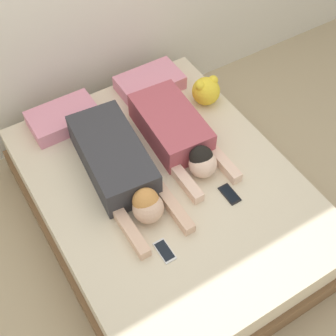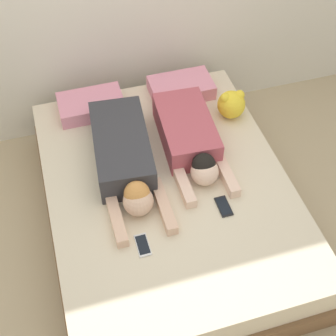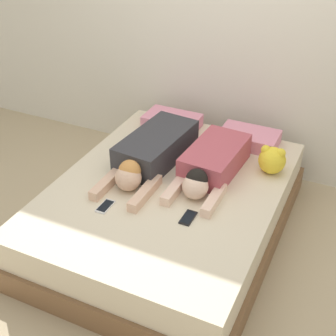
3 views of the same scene
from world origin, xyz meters
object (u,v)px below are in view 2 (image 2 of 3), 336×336
Objects in this scene: pillow_head_left at (91,105)px; cell_phone_left at (143,245)px; bed at (168,203)px; pillow_head_right at (181,88)px; person_right at (190,139)px; person_left at (125,158)px; plush_toy at (231,104)px; cell_phone_right at (224,206)px.

cell_phone_left is at bearing -86.60° from pillow_head_left.
cell_phone_left is (-0.28, -0.41, 0.23)m from bed.
pillow_head_right is 0.59m from person_right.
pillow_head_left is (-0.35, 0.83, 0.28)m from bed.
pillow_head_left reaches higher than cell_phone_left.
pillow_head_right is 0.44× the size of person_left.
bed is 9.66× the size of plush_toy.
cell_phone_left is 1.28m from plush_toy.
person_left is (0.11, -0.63, 0.05)m from pillow_head_left.
person_right is (0.58, -0.58, 0.04)m from pillow_head_left.
cell_phone_right is at bearing -60.51° from pillow_head_left.
plush_toy reaches higher than cell_phone_left.
person_left reaches higher than bed.
person_right reaches higher than cell_phone_left.
cell_phone_left is (0.07, -1.24, -0.05)m from pillow_head_left.
bed is at bearing -132.66° from person_right.
pillow_head_left and pillow_head_right have the same top height.
bed is at bearing 56.08° from cell_phone_left.
pillow_head_left is 1.25m from cell_phone_left.
cell_phone_right is (0.56, 0.13, 0.00)m from cell_phone_left.
plush_toy is at bearing 65.97° from cell_phone_right.
plush_toy is at bearing 45.02° from cell_phone_left.
plush_toy is (0.35, 0.78, 0.10)m from cell_phone_right.
person_left is (-0.24, 0.20, 0.33)m from bed.
cell_phone_left reaches higher than bed.
plush_toy is at bearing -19.12° from pillow_head_left.
pillow_head_right is at bearing 63.21° from cell_phone_left.
pillow_head_right is (0.70, 0.00, 0.00)m from pillow_head_left.
person_left is (-0.59, -0.63, 0.05)m from pillow_head_right.
person_left reaches higher than plush_toy.
cell_phone_left is 0.57m from cell_phone_right.
pillow_head_left is at bearing 119.49° from cell_phone_right.
cell_phone_left is at bearing -123.92° from bed.
cell_phone_right is at bearing -114.03° from plush_toy.
cell_phone_left is 0.72× the size of plush_toy.
person_left is 0.91m from plush_toy.
pillow_head_left is at bearing 135.04° from person_right.
person_right reaches higher than cell_phone_right.
pillow_head_right is 3.08× the size of cell_phone_left.
pillow_head_left is at bearing 180.00° from pillow_head_right.
pillow_head_right is 0.86m from person_left.
bed is 0.55m from cell_phone_left.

